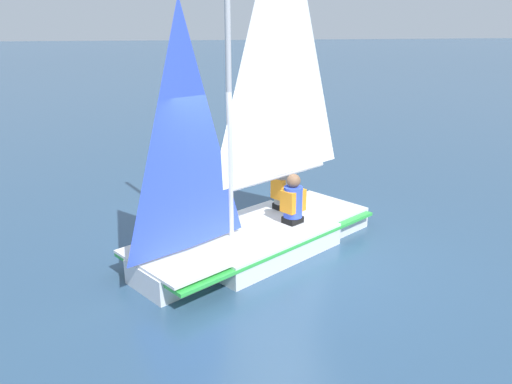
% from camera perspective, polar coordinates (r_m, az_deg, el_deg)
% --- Properties ---
extents(ground_plane, '(260.00, 260.00, 0.00)m').
position_cam_1_polar(ground_plane, '(7.93, -0.00, -6.54)').
color(ground_plane, '#2D4C6B').
extents(sailboat_main, '(4.27, 3.35, 5.43)m').
position_cam_1_polar(sailboat_main, '(7.65, 0.08, -1.27)').
color(sailboat_main, silver).
rests_on(sailboat_main, ground_plane).
extents(sailor_helm, '(0.42, 0.41, 1.16)m').
position_cam_1_polar(sailor_helm, '(7.94, 4.24, -1.70)').
color(sailor_helm, black).
rests_on(sailor_helm, ground_plane).
extents(sailor_crew, '(0.42, 0.41, 1.16)m').
position_cam_1_polar(sailor_crew, '(8.55, 3.08, -0.12)').
color(sailor_crew, black).
rests_on(sailor_crew, ground_plane).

